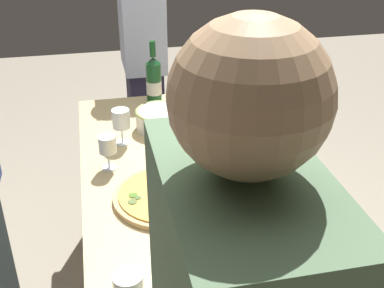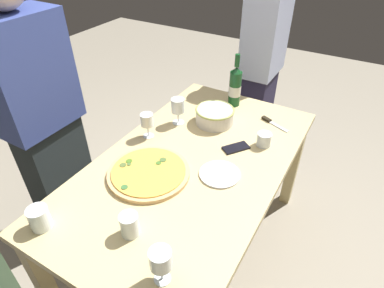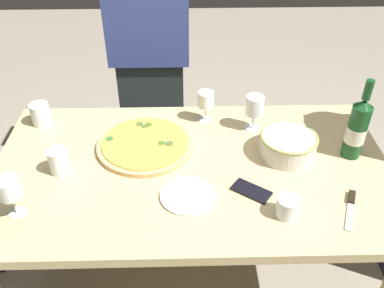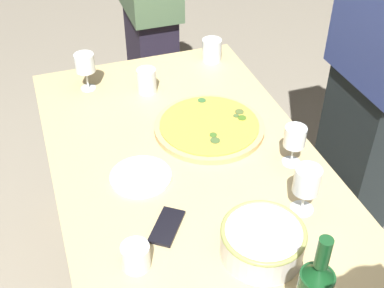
% 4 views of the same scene
% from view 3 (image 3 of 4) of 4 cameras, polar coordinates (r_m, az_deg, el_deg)
% --- Properties ---
extents(ground_plane, '(8.00, 8.00, 0.00)m').
position_cam_3_polar(ground_plane, '(2.25, 0.00, -17.85)').
color(ground_plane, gray).
extents(dining_table, '(1.60, 0.90, 0.75)m').
position_cam_3_polar(dining_table, '(1.75, 0.00, -5.39)').
color(dining_table, '#CFB57B').
rests_on(dining_table, ground).
extents(pizza, '(0.41, 0.41, 0.03)m').
position_cam_3_polar(pizza, '(1.79, -6.37, -0.05)').
color(pizza, tan).
rests_on(pizza, dining_table).
extents(serving_bowl, '(0.24, 0.24, 0.10)m').
position_cam_3_polar(serving_bowl, '(1.76, 12.89, -0.02)').
color(serving_bowl, silver).
rests_on(serving_bowl, dining_table).
extents(wine_bottle, '(0.08, 0.08, 0.35)m').
position_cam_3_polar(wine_bottle, '(1.79, 21.50, 2.01)').
color(wine_bottle, '#13451D').
rests_on(wine_bottle, dining_table).
extents(wine_glass_near_pizza, '(0.08, 0.08, 0.16)m').
position_cam_3_polar(wine_glass_near_pizza, '(1.55, -23.56, -5.73)').
color(wine_glass_near_pizza, white).
rests_on(wine_glass_near_pizza, dining_table).
extents(wine_glass_by_bottle, '(0.08, 0.08, 0.16)m').
position_cam_3_polar(wine_glass_by_bottle, '(1.86, 8.50, 5.06)').
color(wine_glass_by_bottle, white).
rests_on(wine_glass_by_bottle, dining_table).
extents(wine_glass_far_left, '(0.07, 0.07, 0.15)m').
position_cam_3_polar(wine_glass_far_left, '(1.90, 1.90, 5.85)').
color(wine_glass_far_left, white).
rests_on(wine_glass_far_left, dining_table).
extents(cup_amber, '(0.08, 0.08, 0.10)m').
position_cam_3_polar(cup_amber, '(1.71, -17.68, -2.22)').
color(cup_amber, white).
rests_on(cup_amber, dining_table).
extents(cup_ceramic, '(0.08, 0.08, 0.08)m').
position_cam_3_polar(cup_ceramic, '(1.50, 12.78, -8.35)').
color(cup_ceramic, white).
rests_on(cup_ceramic, dining_table).
extents(cup_spare, '(0.09, 0.09, 0.10)m').
position_cam_3_polar(cup_spare, '(2.03, -19.85, 3.85)').
color(cup_spare, white).
rests_on(cup_spare, dining_table).
extents(side_plate, '(0.20, 0.20, 0.01)m').
position_cam_3_polar(side_plate, '(1.56, -0.62, -7.01)').
color(side_plate, white).
rests_on(side_plate, dining_table).
extents(cell_phone, '(0.16, 0.14, 0.01)m').
position_cam_3_polar(cell_phone, '(1.59, 8.06, -6.33)').
color(cell_phone, black).
rests_on(cell_phone, dining_table).
extents(pizza_knife, '(0.10, 0.19, 0.02)m').
position_cam_3_polar(pizza_knife, '(1.62, 20.73, -7.74)').
color(pizza_knife, silver).
rests_on(pizza_knife, dining_table).
extents(person_host, '(0.43, 0.24, 1.66)m').
position_cam_3_polar(person_host, '(2.37, -5.75, 12.04)').
color(person_host, '#202729').
rests_on(person_host, ground).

